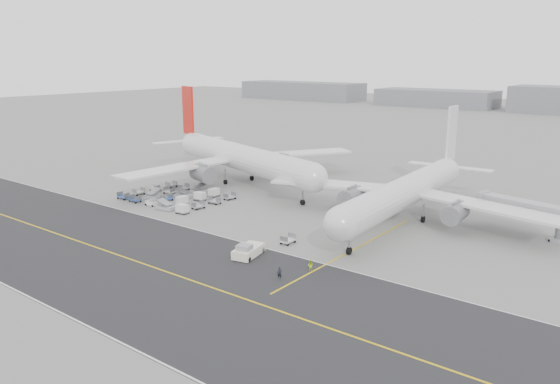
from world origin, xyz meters
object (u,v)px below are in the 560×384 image
Objects in this scene: airliner_a at (239,157)px; airliner_b at (407,191)px; ground_crew_a at (280,273)px; ground_crew_b at (310,266)px; pushback_tug at (248,251)px; jet_bridge at (522,209)px.

airliner_a reaches higher than airliner_b.
ground_crew_a is 5.06m from ground_crew_b.
airliner_a is 7.81× the size of pushback_tug.
jet_bridge is at bearing 11.81° from airliner_b.
airliner_a reaches higher than ground_crew_b.
airliner_a is 58.98m from ground_crew_a.
airliner_a is at bearing -60.17° from ground_crew_b.
jet_bridge is 45.33m from ground_crew_a.
ground_crew_a is (42.86, -40.18, -5.30)m from airliner_a.
airliner_b reaches higher than ground_crew_a.
jet_bridge reaches higher than pushback_tug.
airliner_a is 34.60× the size of ground_crew_a.
airliner_b is 7.15× the size of pushback_tug.
ground_crew_a is 1.04× the size of ground_crew_b.
pushback_tug reaches higher than ground_crew_a.
pushback_tug is at bearing -119.30° from airliner_a.
airliner_a is 1.09× the size of airliner_b.
airliner_a is 36.06× the size of ground_crew_b.
pushback_tug is (33.91, -36.26, -5.27)m from airliner_a.
pushback_tug is at bearing -116.13° from jet_bridge.
ground_crew_a is at bearing -36.53° from pushback_tug.
ground_crew_a is at bearing -104.07° from jet_bridge.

